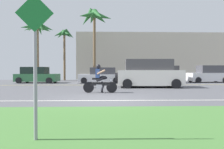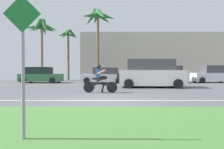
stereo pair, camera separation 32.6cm
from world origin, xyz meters
TOP-DOWN VIEW (x-y plane):
  - ground at (0.00, 3.00)m, footprint 56.00×30.00m
  - grass_median at (0.00, -4.10)m, footprint 56.00×3.80m
  - lane_line_near at (0.00, -0.49)m, footprint 50.40×0.12m
  - lane_line_far at (0.00, 8.28)m, footprint 50.40×0.12m
  - motorcyclist at (-0.28, 2.44)m, footprint 1.84×0.60m
  - suv_nearby at (3.13, 5.96)m, footprint 4.78×2.48m
  - parked_car_0 at (-6.60, 11.29)m, footprint 4.06×2.14m
  - parked_car_1 at (-0.42, 11.07)m, footprint 4.07×2.02m
  - parked_car_2 at (5.79, 11.25)m, footprint 3.81×2.05m
  - parked_car_3 at (10.35, 11.69)m, footprint 3.81×1.96m
  - palm_tree_0 at (-7.99, 15.86)m, footprint 3.94×3.80m
  - palm_tree_1 at (-4.95, 16.39)m, footprint 2.65×2.72m
  - palm_tree_2 at (-1.29, 15.22)m, footprint 4.04×4.22m
  - street_sign at (-1.12, -5.30)m, footprint 0.62×0.06m
  - building_far at (6.66, 21.00)m, footprint 21.19×4.00m

SIDE VIEW (x-z plane):
  - ground at x=0.00m, z-range -0.04..0.00m
  - lane_line_near at x=0.00m, z-range 0.00..0.01m
  - lane_line_far at x=0.00m, z-range 0.00..0.01m
  - grass_median at x=0.00m, z-range 0.00..0.06m
  - motorcyclist at x=-0.28m, z-range -0.12..1.42m
  - parked_car_1 at x=-0.42m, z-range -0.04..1.43m
  - parked_car_0 at x=-6.60m, z-range -0.05..1.48m
  - parked_car_2 at x=5.79m, z-range -0.06..1.59m
  - parked_car_3 at x=10.35m, z-range -0.07..1.63m
  - suv_nearby at x=3.13m, z-range -0.03..1.95m
  - street_sign at x=-1.12m, z-range 0.27..2.74m
  - building_far at x=6.66m, z-range 0.00..6.39m
  - palm_tree_1 at x=-4.95m, z-range 2.14..8.36m
  - palm_tree_0 at x=-7.99m, z-range 2.46..9.72m
  - palm_tree_2 at x=-1.29m, z-range 2.95..11.42m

